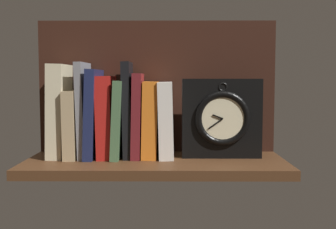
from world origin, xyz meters
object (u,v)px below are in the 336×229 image
at_px(book_orange_pandolfini, 150,119).
at_px(book_white_catcher, 166,120).
at_px(book_tan_shortstories, 74,124).
at_px(book_black_skeptic, 128,110).
at_px(book_maroon_dawkins, 138,115).
at_px(framed_clock, 222,118).
at_px(book_gray_chess, 84,110).
at_px(book_cream_twain, 59,111).
at_px(book_green_romantic, 119,119).
at_px(book_red_requiem, 107,117).
at_px(book_navy_bierce, 94,113).

height_order(book_orange_pandolfini, book_white_catcher, same).
xyz_separation_m(book_tan_shortstories, book_black_skeptic, (0.15, 0.00, 0.04)).
relative_size(book_maroon_dawkins, framed_clock, 1.06).
distance_m(book_gray_chess, book_orange_pandolfini, 0.18).
xyz_separation_m(book_cream_twain, book_green_romantic, (0.16, 0.00, -0.02)).
bearing_deg(book_white_catcher, book_green_romantic, 180.00).
distance_m(book_tan_shortstories, book_white_catcher, 0.25).
relative_size(book_orange_pandolfini, book_white_catcher, 1.00).
distance_m(book_gray_chess, book_red_requiem, 0.06).
height_order(book_black_skeptic, book_maroon_dawkins, book_black_skeptic).
relative_size(book_gray_chess, book_navy_bierce, 1.08).
distance_m(book_red_requiem, book_white_catcher, 0.16).
xyz_separation_m(book_navy_bierce, book_maroon_dawkins, (0.12, -0.00, -0.01)).
bearing_deg(book_black_skeptic, framed_clock, -2.68).
bearing_deg(book_red_requiem, book_gray_chess, 180.00).
bearing_deg(book_black_skeptic, book_maroon_dawkins, 0.00).
bearing_deg(book_tan_shortstories, book_green_romantic, 0.00).
xyz_separation_m(book_cream_twain, book_black_skeptic, (0.19, 0.00, 0.00)).
height_order(book_red_requiem, book_maroon_dawkins, book_maroon_dawkins).
bearing_deg(book_cream_twain, book_maroon_dawkins, 0.00).
bearing_deg(book_navy_bierce, book_orange_pandolfini, -0.00).
xyz_separation_m(book_tan_shortstories, book_gray_chess, (0.03, 0.00, 0.04)).
relative_size(book_black_skeptic, framed_clock, 1.21).
relative_size(book_navy_bierce, book_maroon_dawkins, 1.05).
xyz_separation_m(book_cream_twain, book_maroon_dawkins, (0.21, 0.00, -0.01)).
xyz_separation_m(book_cream_twain, book_navy_bierce, (0.09, 0.00, -0.01)).
distance_m(book_gray_chess, framed_clock, 0.38).
distance_m(book_red_requiem, framed_clock, 0.31).
xyz_separation_m(book_black_skeptic, framed_clock, (0.26, -0.01, -0.02)).
distance_m(book_orange_pandolfini, framed_clock, 0.19).
relative_size(book_gray_chess, book_orange_pandolfini, 1.25).
distance_m(book_gray_chess, book_black_skeptic, 0.12).
distance_m(book_gray_chess, book_navy_bierce, 0.03).
height_order(book_tan_shortstories, book_navy_bierce, book_navy_bierce).
distance_m(book_cream_twain, book_white_catcher, 0.29).
distance_m(book_cream_twain, book_maroon_dawkins, 0.21).
height_order(book_tan_shortstories, book_red_requiem, book_red_requiem).
relative_size(book_red_requiem, book_black_skeptic, 0.85).
distance_m(book_tan_shortstories, book_navy_bierce, 0.06).
bearing_deg(book_maroon_dawkins, book_white_catcher, 0.00).
bearing_deg(book_red_requiem, framed_clock, -2.17).
bearing_deg(book_cream_twain, framed_clock, -1.54).
height_order(book_navy_bierce, book_maroon_dawkins, book_navy_bierce).
bearing_deg(framed_clock, book_tan_shortstories, 178.31).
height_order(book_navy_bierce, book_black_skeptic, book_black_skeptic).
bearing_deg(framed_clock, book_black_skeptic, 177.32).
xyz_separation_m(book_maroon_dawkins, framed_clock, (0.23, -0.01, -0.01)).
distance_m(book_black_skeptic, book_maroon_dawkins, 0.03).
distance_m(book_navy_bierce, book_white_catcher, 0.20).
distance_m(book_tan_shortstories, book_maroon_dawkins, 0.18).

